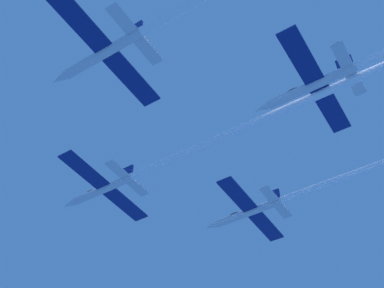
# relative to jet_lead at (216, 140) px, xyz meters

# --- Properties ---
(jet_lead) EXTENTS (19.92, 71.47, 3.30)m
(jet_lead) POSITION_rel_jet_lead_xyz_m (0.00, 0.00, 0.00)
(jet_lead) COLOR silver
(jet_right_wing) EXTENTS (19.92, 73.46, 3.30)m
(jet_right_wing) POSITION_rel_jet_lead_xyz_m (17.69, -18.90, -0.72)
(jet_right_wing) COLOR silver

